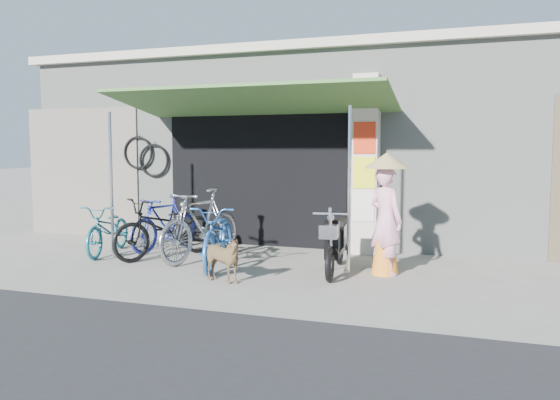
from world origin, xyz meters
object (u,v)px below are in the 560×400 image
(bike_blue, at_px, (165,223))
(bike_navy, at_px, (219,236))
(bike_teal, at_px, (109,229))
(bike_silver, at_px, (201,225))
(bike_black, at_px, (167,228))
(street_dog, at_px, (219,259))
(moped, at_px, (336,243))
(nun, at_px, (386,214))

(bike_blue, relative_size, bike_navy, 0.89)
(bike_teal, height_order, bike_silver, bike_silver)
(bike_teal, distance_m, bike_navy, 2.25)
(bike_black, relative_size, street_dog, 2.54)
(bike_black, relative_size, bike_navy, 1.05)
(bike_blue, height_order, bike_black, bike_black)
(bike_black, bearing_deg, moped, 25.02)
(bike_teal, relative_size, street_dog, 2.17)
(bike_teal, bearing_deg, bike_blue, 26.15)
(bike_silver, relative_size, bike_navy, 1.06)
(bike_silver, bearing_deg, nun, 11.58)
(bike_teal, relative_size, bike_silver, 0.85)
(street_dog, xyz_separation_m, nun, (2.01, 1.18, 0.54))
(bike_teal, xyz_separation_m, street_dog, (2.62, -1.25, -0.11))
(bike_black, height_order, nun, nun)
(nun, bearing_deg, bike_teal, 36.69)
(bike_black, distance_m, moped, 2.85)
(bike_teal, bearing_deg, bike_navy, -21.99)
(bike_teal, xyz_separation_m, bike_navy, (2.22, -0.37, 0.05))
(moped, bearing_deg, bike_silver, 169.78)
(bike_blue, relative_size, street_dog, 2.17)
(moped, bearing_deg, nun, 1.78)
(street_dog, height_order, moped, moped)
(bike_navy, distance_m, street_dog, 0.98)
(bike_navy, height_order, moped, bike_navy)
(bike_teal, height_order, moped, moped)
(nun, bearing_deg, bike_blue, 28.05)
(bike_navy, bearing_deg, bike_black, 148.58)
(bike_navy, bearing_deg, street_dog, -77.90)
(bike_teal, distance_m, street_dog, 2.90)
(bike_blue, distance_m, nun, 3.97)
(bike_teal, bearing_deg, moped, -14.79)
(bike_black, bearing_deg, bike_navy, 9.54)
(moped, bearing_deg, bike_teal, 171.97)
(bike_blue, height_order, bike_silver, bike_silver)
(bike_blue, xyz_separation_m, bike_navy, (1.49, -0.95, -0.01))
(street_dog, distance_m, moped, 1.72)
(bike_navy, xyz_separation_m, street_dog, (0.40, -0.88, -0.16))
(bike_teal, xyz_separation_m, bike_silver, (1.72, 0.02, 0.15))
(bike_black, height_order, bike_navy, bike_black)
(moped, height_order, nun, nun)
(bike_silver, distance_m, street_dog, 1.57)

